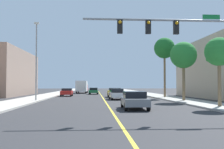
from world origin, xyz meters
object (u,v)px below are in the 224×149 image
(car_green, at_px, (94,91))
(traffic_signal_mast, at_px, (189,38))
(palm_far, at_px, (164,49))
(car_yellow, at_px, (115,92))
(car_red, at_px, (67,92))
(car_white, at_px, (117,94))
(palm_near, at_px, (219,53))
(street_lamp, at_px, (36,57))
(car_gray, at_px, (134,100))
(delivery_truck, at_px, (82,87))
(palm_mid, at_px, (183,56))

(car_green, bearing_deg, traffic_signal_mast, -78.63)
(palm_far, bearing_deg, car_yellow, 160.65)
(car_red, bearing_deg, car_yellow, 152.06)
(car_white, bearing_deg, palm_near, -61.94)
(street_lamp, xyz_separation_m, car_red, (2.11, 14.33, -4.44))
(palm_far, bearing_deg, car_gray, -112.37)
(palm_near, distance_m, delivery_truck, 42.92)
(car_green, bearing_deg, palm_far, -53.62)
(traffic_signal_mast, distance_m, palm_far, 23.61)
(palm_mid, bearing_deg, palm_far, 89.36)
(car_yellow, bearing_deg, traffic_signal_mast, -86.70)
(palm_near, xyz_separation_m, car_red, (-15.23, 24.06, -3.96))
(palm_mid, bearing_deg, car_green, 113.22)
(palm_far, distance_m, car_red, 17.96)
(palm_far, height_order, car_green, palm_far)
(street_lamp, distance_m, car_yellow, 14.89)
(palm_near, height_order, delivery_truck, palm_near)
(palm_mid, relative_size, car_red, 1.74)
(street_lamp, relative_size, car_white, 2.01)
(palm_near, bearing_deg, car_white, 119.52)
(car_red, distance_m, car_gray, 25.84)
(palm_near, height_order, car_gray, palm_near)
(palm_mid, height_order, car_white, palm_mid)
(palm_far, bearing_deg, street_lamp, -156.50)
(car_green, bearing_deg, car_gray, -81.71)
(car_gray, bearing_deg, palm_mid, 53.27)
(car_red, distance_m, delivery_truck, 16.71)
(car_green, distance_m, delivery_truck, 7.96)
(palm_far, relative_size, delivery_truck, 1.10)
(traffic_signal_mast, height_order, palm_mid, palm_mid)
(car_green, bearing_deg, car_yellow, -73.39)
(traffic_signal_mast, relative_size, car_green, 2.18)
(street_lamp, height_order, palm_far, street_lamp)
(car_green, bearing_deg, delivery_truck, 113.16)
(car_yellow, xyz_separation_m, delivery_truck, (-6.09, 20.81, 0.79))
(traffic_signal_mast, bearing_deg, car_yellow, 95.87)
(car_green, distance_m, car_red, 10.26)
(car_red, bearing_deg, palm_mid, 134.61)
(car_gray, bearing_deg, delivery_truck, 99.91)
(palm_mid, distance_m, car_gray, 12.57)
(street_lamp, height_order, car_yellow, street_lamp)
(traffic_signal_mast, bearing_deg, car_red, 109.48)
(traffic_signal_mast, relative_size, palm_mid, 1.47)
(traffic_signal_mast, bearing_deg, palm_mid, 72.24)
(car_green, bearing_deg, palm_mid, -64.10)
(palm_near, xyz_separation_m, palm_far, (-0.00, 17.27, 2.72))
(car_yellow, distance_m, delivery_truck, 21.70)
(car_red, xyz_separation_m, delivery_truck, (1.81, 16.59, 0.83))
(car_red, bearing_deg, car_white, 125.78)
(car_yellow, relative_size, car_gray, 1.02)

